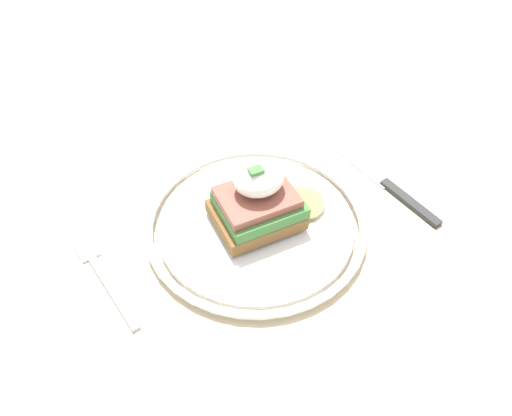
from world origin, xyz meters
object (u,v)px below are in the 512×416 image
at_px(plate, 256,223).
at_px(fork, 103,276).
at_px(sandwich, 259,200).
at_px(knife, 390,187).

height_order(plate, fork, plate).
xyz_separation_m(plate, fork, (-0.19, 0.01, -0.01)).
distance_m(sandwich, knife, 0.19).
height_order(fork, knife, knife).
bearing_deg(sandwich, fork, 177.64).
bearing_deg(knife, plate, 175.44).
bearing_deg(sandwich, plate, -168.33).
relative_size(sandwich, knife, 0.71).
height_order(plate, knife, plate).
bearing_deg(plate, fork, 177.35).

